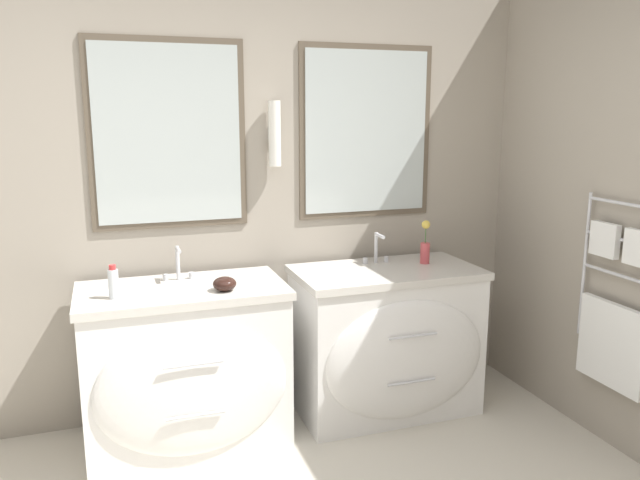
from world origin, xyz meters
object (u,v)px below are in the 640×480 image
amenity_bowl (224,284)px  flower_vase (425,246)px  vanity_right (388,340)px  vanity_left (187,366)px  toiletry_bottle (113,283)px

amenity_bowl → flower_vase: bearing=8.5°
vanity_right → flower_vase: (0.28, 0.09, 0.54)m
amenity_bowl → flower_vase: 1.28m
vanity_right → flower_vase: 0.61m
vanity_left → amenity_bowl: 0.52m
toiletry_bottle → flower_vase: 1.81m
vanity_left → flower_vase: (1.46, 0.09, 0.54)m
vanity_left → toiletry_bottle: toiletry_bottle is taller
flower_vase → vanity_left: bearing=-176.6°
toiletry_bottle → flower_vase: (1.80, 0.15, 0.03)m
toiletry_bottle → flower_vase: size_ratio=0.65×
vanity_right → flower_vase: flower_vase is taller
vanity_right → amenity_bowl: (-0.99, -0.10, 0.47)m
vanity_left → flower_vase: size_ratio=4.08×
vanity_left → toiletry_bottle: bearing=-170.0°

